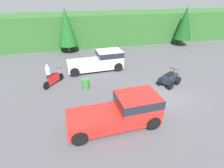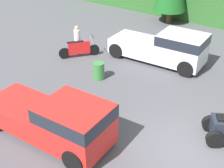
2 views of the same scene
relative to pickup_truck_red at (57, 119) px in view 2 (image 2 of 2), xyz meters
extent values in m
plane|color=#4C4C51|center=(4.04, 2.29, -0.97)|extent=(80.00, 80.00, 0.00)
cylinder|color=brown|center=(-2.82, 14.90, -0.52)|extent=(0.30, 0.30, 0.90)
cylinder|color=brown|center=(-2.76, 14.38, -0.49)|extent=(0.32, 0.32, 0.96)
cube|color=red|center=(0.86, 0.04, 0.07)|extent=(2.43, 2.03, 1.61)
cube|color=#1E232D|center=(0.86, 0.04, 0.60)|extent=(2.45, 2.05, 0.51)
cube|color=red|center=(-1.74, -0.08, -0.33)|extent=(2.95, 2.05, 0.81)
cylinder|color=black|center=(1.43, 0.94, -0.54)|extent=(0.87, 0.32, 0.86)
cylinder|color=black|center=(1.51, -0.81, -0.54)|extent=(0.87, 0.32, 0.86)
cylinder|color=black|center=(-2.66, 0.76, -0.54)|extent=(0.87, 0.32, 0.86)
cube|color=silver|center=(1.07, 8.27, 0.07)|extent=(2.48, 2.05, 1.61)
cube|color=#1E232D|center=(1.07, 8.27, 0.60)|extent=(2.50, 2.07, 0.51)
cube|color=silver|center=(-1.57, 8.12, -0.33)|extent=(3.00, 2.08, 0.81)
cylinder|color=black|center=(1.65, 9.18, -0.54)|extent=(0.87, 0.33, 0.86)
cylinder|color=black|center=(1.74, 7.43, -0.54)|extent=(0.87, 0.33, 0.86)
cylinder|color=black|center=(-2.51, 8.95, -0.54)|extent=(0.87, 0.33, 0.86)
cylinder|color=black|center=(-2.41, 7.20, -0.54)|extent=(0.87, 0.33, 0.86)
cylinder|color=black|center=(-3.67, 6.69, -0.65)|extent=(0.47, 0.57, 0.65)
cylinder|color=black|center=(-4.72, 5.33, -0.65)|extent=(0.47, 0.57, 0.65)
cube|color=red|center=(-4.19, 6.01, -0.41)|extent=(0.90, 1.10, 0.72)
cylinder|color=#B7B7BC|center=(-3.70, 6.65, -0.22)|extent=(0.23, 0.27, 0.82)
cylinder|color=black|center=(-3.70, 6.65, 0.20)|extent=(0.50, 0.40, 0.04)
cube|color=black|center=(-4.32, 5.84, -0.02)|extent=(0.68, 0.82, 0.06)
cylinder|color=black|center=(4.40, 3.87, -0.63)|extent=(0.69, 0.53, 0.67)
cylinder|color=black|center=(4.87, 3.06, -0.63)|extent=(0.69, 0.53, 0.67)
cylinder|color=black|center=(-4.62, 6.35, -0.54)|extent=(0.25, 0.25, 0.86)
cylinder|color=black|center=(-4.48, 6.22, -0.54)|extent=(0.25, 0.25, 0.86)
cylinder|color=white|center=(-4.55, 6.28, 0.21)|extent=(0.50, 0.50, 0.64)
sphere|color=tan|center=(-4.55, 6.28, 0.64)|extent=(0.33, 0.33, 0.23)
cylinder|color=#387A38|center=(-1.70, 4.63, -0.53)|extent=(0.58, 0.58, 0.88)
camera|label=1|loc=(-2.49, -7.64, 6.05)|focal=28.00mm
camera|label=2|loc=(6.95, -6.21, 6.81)|focal=50.00mm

